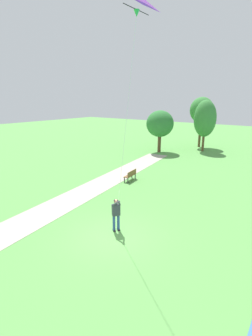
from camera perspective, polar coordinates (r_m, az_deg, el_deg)
The scene contains 8 objects.
ground_plane at distance 13.02m, azimuth -3.11°, elevation -15.09°, with size 120.00×120.00×0.00m, color #569947.
walkway_path at distance 17.63m, azimuth -12.24°, elevation -6.89°, with size 2.40×32.00×0.02m, color #ADA393.
person_kite_flyer at distance 12.96m, azimuth -2.24°, elevation -9.98°, with size 0.62×0.54×1.83m.
flying_kite at distance 10.01m, azimuth 1.04°, elevation 33.05°, with size 1.87×1.92×8.34m.
park_bench_near_walkway at distance 20.86m, azimuth 1.08°, elevation -1.52°, with size 0.64×1.55×0.88m.
tree_treeline_right at distance 33.74m, azimuth 17.51°, elevation 10.63°, with size 2.77×2.71×6.48m.
tree_treeline_left at distance 36.65m, azimuth 16.82°, elevation 12.44°, with size 3.16×3.25×6.85m.
tree_lakeside_far at distance 31.96m, azimuth 7.73°, elevation 9.90°, with size 3.34×3.55×5.23m.
Camera 1 is at (7.20, -8.59, 6.62)m, focal length 26.82 mm.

